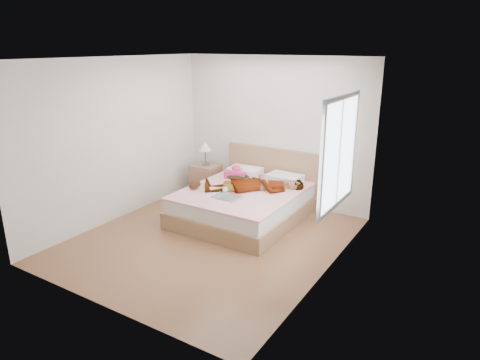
{
  "coord_description": "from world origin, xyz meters",
  "views": [
    {
      "loc": [
        3.42,
        -4.69,
        2.78
      ],
      "look_at": [
        0.0,
        0.85,
        0.7
      ],
      "focal_mm": 32.0,
      "sensor_mm": 36.0,
      "label": 1
    }
  ],
  "objects_px": {
    "woman": "(255,182)",
    "coffee_mug": "(225,190)",
    "towel": "(237,172)",
    "plush_toy": "(195,185)",
    "bed": "(246,201)",
    "magazine": "(226,197)",
    "phone": "(242,167)",
    "nightstand": "(206,177)"
  },
  "relations": [
    {
      "from": "bed",
      "to": "woman",
      "type": "bearing_deg",
      "value": 18.57
    },
    {
      "from": "bed",
      "to": "magazine",
      "type": "relative_size",
      "value": 4.37
    },
    {
      "from": "woman",
      "to": "phone",
      "type": "relative_size",
      "value": 15.74
    },
    {
      "from": "phone",
      "to": "coffee_mug",
      "type": "height_order",
      "value": "phone"
    },
    {
      "from": "coffee_mug",
      "to": "magazine",
      "type": "bearing_deg",
      "value": -51.82
    },
    {
      "from": "nightstand",
      "to": "bed",
      "type": "bearing_deg",
      "value": -24.59
    },
    {
      "from": "phone",
      "to": "magazine",
      "type": "xyz_separation_m",
      "value": [
        0.33,
        -0.99,
        -0.19
      ]
    },
    {
      "from": "woman",
      "to": "magazine",
      "type": "xyz_separation_m",
      "value": [
        -0.17,
        -0.59,
        -0.1
      ]
    },
    {
      "from": "magazine",
      "to": "woman",
      "type": "bearing_deg",
      "value": 74.05
    },
    {
      "from": "phone",
      "to": "magazine",
      "type": "distance_m",
      "value": 1.06
    },
    {
      "from": "bed",
      "to": "coffee_mug",
      "type": "relative_size",
      "value": 18.56
    },
    {
      "from": "nightstand",
      "to": "magazine",
      "type": "bearing_deg",
      "value": -42.66
    },
    {
      "from": "woman",
      "to": "coffee_mug",
      "type": "height_order",
      "value": "woman"
    },
    {
      "from": "towel",
      "to": "bed",
      "type": "bearing_deg",
      "value": -44.26
    },
    {
      "from": "phone",
      "to": "plush_toy",
      "type": "distance_m",
      "value": 0.99
    },
    {
      "from": "towel",
      "to": "nightstand",
      "type": "height_order",
      "value": "nightstand"
    },
    {
      "from": "bed",
      "to": "magazine",
      "type": "height_order",
      "value": "bed"
    },
    {
      "from": "coffee_mug",
      "to": "plush_toy",
      "type": "distance_m",
      "value": 0.54
    },
    {
      "from": "coffee_mug",
      "to": "nightstand",
      "type": "bearing_deg",
      "value": 138.71
    },
    {
      "from": "bed",
      "to": "plush_toy",
      "type": "distance_m",
      "value": 0.89
    },
    {
      "from": "towel",
      "to": "plush_toy",
      "type": "relative_size",
      "value": 1.84
    },
    {
      "from": "plush_toy",
      "to": "bed",
      "type": "bearing_deg",
      "value": 34.21
    },
    {
      "from": "nightstand",
      "to": "phone",
      "type": "bearing_deg",
      "value": -7.5
    },
    {
      "from": "bed",
      "to": "towel",
      "type": "relative_size",
      "value": 4.76
    },
    {
      "from": "towel",
      "to": "coffee_mug",
      "type": "bearing_deg",
      "value": -69.82
    },
    {
      "from": "magazine",
      "to": "coffee_mug",
      "type": "bearing_deg",
      "value": 128.18
    },
    {
      "from": "magazine",
      "to": "nightstand",
      "type": "xyz_separation_m",
      "value": [
        -1.2,
        1.11,
        -0.17
      ]
    },
    {
      "from": "towel",
      "to": "phone",
      "type": "bearing_deg",
      "value": -3.12
    },
    {
      "from": "woman",
      "to": "coffee_mug",
      "type": "distance_m",
      "value": 0.52
    },
    {
      "from": "coffee_mug",
      "to": "nightstand",
      "type": "xyz_separation_m",
      "value": [
        -1.07,
        0.94,
        -0.21
      ]
    },
    {
      "from": "phone",
      "to": "coffee_mug",
      "type": "distance_m",
      "value": 0.86
    },
    {
      "from": "phone",
      "to": "magazine",
      "type": "bearing_deg",
      "value": -105.4
    },
    {
      "from": "bed",
      "to": "coffee_mug",
      "type": "height_order",
      "value": "bed"
    },
    {
      "from": "woman",
      "to": "bed",
      "type": "relative_size",
      "value": 0.79
    },
    {
      "from": "towel",
      "to": "plush_toy",
      "type": "bearing_deg",
      "value": -103.9
    },
    {
      "from": "phone",
      "to": "towel",
      "type": "relative_size",
      "value": 0.24
    },
    {
      "from": "towel",
      "to": "plush_toy",
      "type": "xyz_separation_m",
      "value": [
        -0.23,
        -0.92,
        -0.01
      ]
    },
    {
      "from": "plush_toy",
      "to": "woman",
      "type": "bearing_deg",
      "value": 31.87
    },
    {
      "from": "phone",
      "to": "coffee_mug",
      "type": "relative_size",
      "value": 0.93
    },
    {
      "from": "bed",
      "to": "plush_toy",
      "type": "xyz_separation_m",
      "value": [
        -0.69,
        -0.47,
        0.3
      ]
    },
    {
      "from": "coffee_mug",
      "to": "woman",
      "type": "bearing_deg",
      "value": 54.51
    },
    {
      "from": "magazine",
      "to": "plush_toy",
      "type": "height_order",
      "value": "plush_toy"
    }
  ]
}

